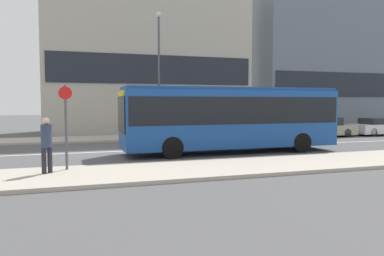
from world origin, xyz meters
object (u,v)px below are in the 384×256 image
(parked_car_0, at_px, (322,128))
(bus_stop_sign, at_px, (66,121))
(street_lamp, at_px, (159,63))
(parked_car_1, at_px, (379,127))
(city_bus, at_px, (231,115))
(pedestrian_near_stop, at_px, (46,141))

(parked_car_0, relative_size, bus_stop_sign, 1.62)
(bus_stop_sign, bearing_deg, street_lamp, 61.85)
(parked_car_1, bearing_deg, parked_car_0, 179.65)
(city_bus, distance_m, parked_car_1, 15.62)
(pedestrian_near_stop, xyz_separation_m, bus_stop_sign, (0.61, 0.50, 0.63))
(city_bus, height_order, parked_car_0, city_bus)
(bus_stop_sign, bearing_deg, city_bus, 23.02)
(parked_car_1, relative_size, pedestrian_near_stop, 2.32)
(parked_car_0, relative_size, parked_car_1, 1.11)
(parked_car_1, distance_m, pedestrian_near_stop, 24.52)
(parked_car_0, height_order, street_lamp, street_lamp)
(city_bus, bearing_deg, bus_stop_sign, -159.91)
(bus_stop_sign, relative_size, street_lamp, 0.35)
(parked_car_0, relative_size, pedestrian_near_stop, 2.57)
(city_bus, bearing_deg, parked_car_0, 27.29)
(city_bus, distance_m, pedestrian_near_stop, 8.97)
(pedestrian_near_stop, relative_size, street_lamp, 0.22)
(city_bus, relative_size, pedestrian_near_stop, 5.77)
(parked_car_0, height_order, pedestrian_near_stop, pedestrian_near_stop)
(parked_car_1, bearing_deg, pedestrian_near_stop, -157.84)
(parked_car_1, height_order, pedestrian_near_stop, pedestrian_near_stop)
(city_bus, distance_m, parked_car_0, 11.13)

